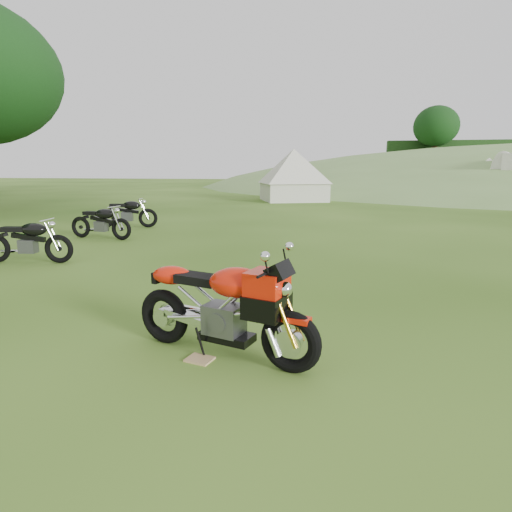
% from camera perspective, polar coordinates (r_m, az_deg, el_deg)
% --- Properties ---
extents(ground, '(120.00, 120.00, 0.00)m').
position_cam_1_polar(ground, '(5.40, -2.01, -7.23)').
color(ground, '#284B10').
rests_on(ground, ground).
extents(sport_motorcycle, '(1.90, 0.99, 1.11)m').
position_cam_1_polar(sport_motorcycle, '(3.98, -4.55, -5.83)').
color(sport_motorcycle, red).
rests_on(sport_motorcycle, ground).
extents(plywood_board, '(0.28, 0.24, 0.02)m').
position_cam_1_polar(plywood_board, '(4.11, -7.52, -13.50)').
color(plywood_board, tan).
rests_on(plywood_board, ground).
extents(vintage_moto_a, '(1.71, 0.61, 0.88)m').
position_cam_1_polar(vintage_moto_a, '(8.99, -28.28, 1.93)').
color(vintage_moto_a, black).
rests_on(vintage_moto_a, ground).
extents(vintage_moto_c, '(1.72, 0.61, 0.88)m').
position_cam_1_polar(vintage_moto_c, '(11.31, -20.05, 4.36)').
color(vintage_moto_c, black).
rests_on(vintage_moto_c, ground).
extents(vintage_moto_d, '(1.79, 0.77, 0.92)m').
position_cam_1_polar(vintage_moto_d, '(13.21, -16.91, 5.61)').
color(vintage_moto_d, black).
rests_on(vintage_moto_d, ground).
extents(tent_left, '(3.95, 3.95, 2.68)m').
position_cam_1_polar(tent_left, '(23.15, 5.02, 10.66)').
color(tent_left, beige).
rests_on(tent_left, ground).
extents(tent_right, '(3.55, 3.55, 2.42)m').
position_cam_1_polar(tent_right, '(28.21, 28.47, 9.23)').
color(tent_right, white).
rests_on(tent_right, ground).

